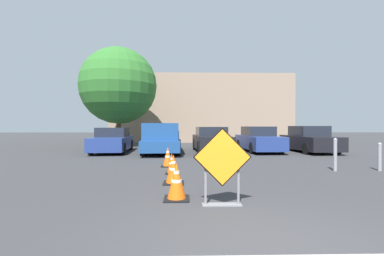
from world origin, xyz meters
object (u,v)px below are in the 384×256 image
object	(u,v)px
traffic_cone_nearest	(177,181)
parked_car_second	(211,140)
traffic_cone_third	(172,164)
parked_car_fourth	(309,140)
bollard_second	(380,156)
traffic_cone_second	(174,169)
parked_car_third	(258,140)
parked_car_nearest	(113,141)
bollard_nearest	(335,154)
road_closed_sign	(222,164)
traffic_cone_fourth	(168,157)
pickup_truck	(162,140)

from	to	relation	value
traffic_cone_nearest	parked_car_second	xyz separation A→B (m)	(1.64, 9.59, 0.32)
traffic_cone_third	parked_car_fourth	xyz separation A→B (m)	(7.50, 6.56, 0.37)
parked_car_second	bollard_second	xyz separation A→B (m)	(4.95, -6.46, -0.19)
traffic_cone_second	parked_car_third	xyz separation A→B (m)	(4.58, 8.39, 0.31)
traffic_cone_nearest	parked_car_nearest	distance (m)	10.24
traffic_cone_third	bollard_nearest	world-z (taller)	bollard_nearest
parked_car_third	parked_car_fourth	xyz separation A→B (m)	(2.80, -0.47, 0.01)
road_closed_sign	traffic_cone_third	bearing A→B (deg)	108.93
parked_car_fourth	traffic_cone_second	bearing A→B (deg)	44.51
parked_car_nearest	bollard_nearest	distance (m)	11.04
road_closed_sign	traffic_cone_fourth	size ratio (longest dim) A/B	2.01
parked_car_second	traffic_cone_second	bearing A→B (deg)	74.47
parked_car_third	parked_car_fourth	bearing A→B (deg)	168.05
road_closed_sign	parked_car_third	world-z (taller)	parked_car_third
road_closed_sign	parked_car_third	bearing A→B (deg)	70.79
traffic_cone_third	parked_car_second	world-z (taller)	parked_car_second
parked_car_nearest	pickup_truck	xyz separation A→B (m)	(2.82, -0.58, 0.09)
pickup_truck	traffic_cone_fourth	bearing A→B (deg)	95.17
parked_car_second	parked_car_fourth	xyz separation A→B (m)	(5.61, -0.23, 0.00)
traffic_cone_third	parked_car_second	bearing A→B (deg)	74.42
road_closed_sign	parked_car_third	size ratio (longest dim) A/B	0.32
traffic_cone_third	bollard_second	size ratio (longest dim) A/B	0.68
traffic_cone_nearest	traffic_cone_second	xyz separation A→B (m)	(-0.13, 1.44, -0.00)
traffic_cone_third	pickup_truck	xyz separation A→B (m)	(-0.89, 6.05, 0.43)
parked_car_fourth	parked_car_third	bearing A→B (deg)	-12.07
traffic_cone_second	bollard_second	size ratio (longest dim) A/B	0.79
traffic_cone_third	parked_car_fourth	world-z (taller)	parked_car_fourth
traffic_cone_second	pickup_truck	xyz separation A→B (m)	(-1.01, 7.42, 0.38)
traffic_cone_third	parked_car_nearest	distance (m)	7.61
traffic_cone_nearest	parked_car_second	distance (m)	9.74
pickup_truck	parked_car_fourth	bearing A→B (deg)	-179.60
traffic_cone_second	parked_car_nearest	size ratio (longest dim) A/B	0.18
traffic_cone_nearest	pickup_truck	size ratio (longest dim) A/B	0.14
pickup_truck	parked_car_second	xyz separation A→B (m)	(2.79, 0.74, -0.06)
bollard_nearest	parked_car_fourth	bearing A→B (deg)	70.91
traffic_cone_third	pickup_truck	size ratio (longest dim) A/B	0.12
parked_car_third	bollard_second	xyz separation A→B (m)	(2.14, -6.70, -0.18)
parked_car_second	bollard_second	world-z (taller)	parked_car_second
traffic_cone_third	parked_car_third	bearing A→B (deg)	56.24
traffic_cone_second	parked_car_second	xyz separation A→B (m)	(1.77, 8.15, 0.32)
bollard_nearest	road_closed_sign	bearing A→B (deg)	-139.74
road_closed_sign	parked_car_second	world-z (taller)	road_closed_sign
parked_car_fourth	bollard_second	bearing A→B (deg)	81.40
parked_car_nearest	parked_car_third	bearing A→B (deg)	179.16
traffic_cone_fourth	parked_car_second	xyz separation A→B (m)	(2.12, 5.38, 0.33)
road_closed_sign	pickup_truck	bearing A→B (deg)	102.17
bollard_second	traffic_cone_second	bearing A→B (deg)	-165.81
road_closed_sign	traffic_cone_second	bearing A→B (deg)	117.76
parked_car_fourth	bollard_nearest	distance (m)	6.59
traffic_cone_second	road_closed_sign	bearing A→B (deg)	-62.24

